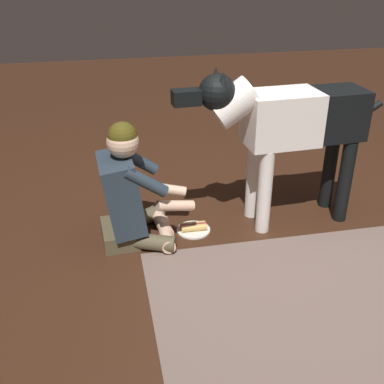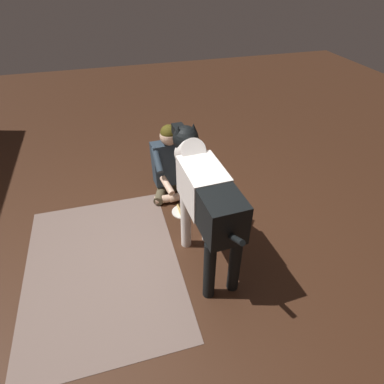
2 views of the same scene
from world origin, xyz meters
TOP-DOWN VIEW (x-y plane):
  - ground_plane at (0.00, 0.00)m, footprint 13.21×13.21m
  - area_rug at (-0.06, 0.38)m, footprint 1.96×1.42m
  - person_sitting_on_floor at (0.95, -0.53)m, footprint 0.65×0.58m
  - large_dog at (-0.17, -0.59)m, footprint 1.54×0.36m
  - hot_dog_on_plate at (0.50, -0.56)m, footprint 0.25×0.25m

SIDE VIEW (x-z plane):
  - ground_plane at x=0.00m, z-range 0.00..0.00m
  - area_rug at x=-0.06m, z-range 0.00..0.01m
  - hot_dog_on_plate at x=0.50m, z-range -0.01..0.06m
  - person_sitting_on_floor at x=0.95m, z-range -0.08..0.80m
  - large_dog at x=-0.17m, z-range 0.18..1.35m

